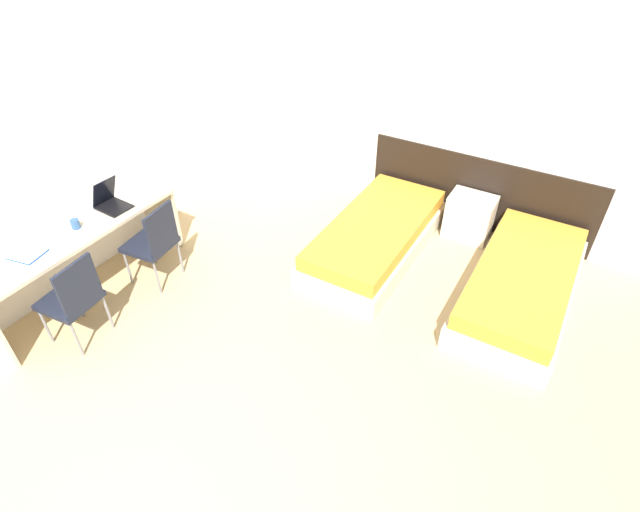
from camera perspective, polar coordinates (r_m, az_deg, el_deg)
wall_back at (r=5.86m, az=10.79°, el=17.15°), size 5.63×0.05×2.70m
wall_left at (r=5.47m, az=-23.62°, el=13.12°), size 0.05×5.54×2.70m
headboard_panel at (r=6.00m, az=17.62°, el=6.77°), size 2.57×0.03×0.87m
bed_near_window at (r=5.47m, az=6.41°, el=2.18°), size 0.92×2.01×0.40m
bed_near_door at (r=5.20m, az=22.02°, el=-3.05°), size 0.92×2.01×0.40m
nightstand at (r=5.91m, az=16.71°, el=4.35°), size 0.50×0.36×0.50m
radiator at (r=6.72m, az=-1.35°, el=10.63°), size 1.04×0.12×0.57m
desk at (r=5.21m, az=-25.91°, el=1.26°), size 0.56×2.05×0.74m
chair_near_laptop at (r=5.14m, az=-18.47°, el=1.70°), size 0.47×0.47×0.88m
chair_near_notebook at (r=4.74m, az=-26.41°, el=-4.19°), size 0.46×0.46×0.88m
laptop at (r=5.30m, az=-22.83°, el=5.75°), size 0.32×0.26×0.30m
open_notebook at (r=4.98m, az=-30.44°, el=0.20°), size 0.30×0.28×0.02m
mug at (r=5.12m, az=-26.18°, el=3.30°), size 0.08×0.08×0.09m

